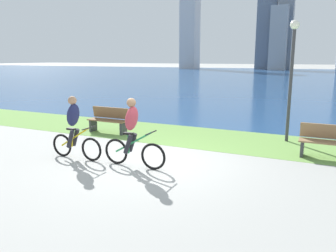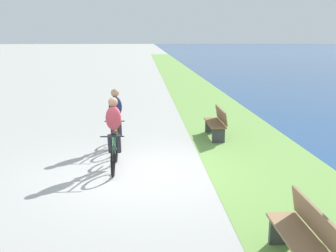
% 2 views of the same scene
% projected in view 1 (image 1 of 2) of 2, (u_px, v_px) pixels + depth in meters
% --- Properties ---
extents(ground_plane, '(300.00, 300.00, 0.00)m').
position_uv_depth(ground_plane, '(155.00, 162.00, 8.46)').
color(ground_plane, '#9E9E99').
extents(grass_strip_bayside, '(120.00, 3.00, 0.01)m').
position_uv_depth(grass_strip_bayside, '(197.00, 137.00, 11.22)').
color(grass_strip_bayside, '#6B9947').
rests_on(grass_strip_bayside, ground).
extents(bay_water_surface, '(300.00, 78.63, 0.00)m').
position_uv_depth(bay_water_surface, '(296.00, 77.00, 47.42)').
color(bay_water_surface, navy).
rests_on(bay_water_surface, ground).
extents(cyclist_lead, '(1.69, 0.52, 1.69)m').
position_uv_depth(cyclist_lead, '(132.00, 133.00, 7.98)').
color(cyclist_lead, black).
rests_on(cyclist_lead, ground).
extents(cyclist_trailing, '(1.60, 0.52, 1.66)m').
position_uv_depth(cyclist_trailing, '(74.00, 128.00, 8.63)').
color(cyclist_trailing, black).
rests_on(cyclist_trailing, ground).
extents(bench_near_path, '(1.50, 0.47, 0.90)m').
position_uv_depth(bench_near_path, '(329.00, 142.00, 8.72)').
color(bench_near_path, olive).
rests_on(bench_near_path, ground).
extents(bench_far_along_path, '(1.50, 0.47, 0.90)m').
position_uv_depth(bench_far_along_path, '(109.00, 120.00, 11.80)').
color(bench_far_along_path, brown).
rests_on(bench_far_along_path, ground).
extents(lamppost_tall, '(0.28, 0.28, 3.74)m').
position_uv_depth(lamppost_tall, '(292.00, 63.00, 10.14)').
color(lamppost_tall, '#38383D').
rests_on(lamppost_tall, ground).
extents(city_skyline_far_shore, '(51.98, 10.48, 26.87)m').
position_uv_depth(city_skyline_far_shore, '(294.00, 18.00, 74.94)').
color(city_skyline_far_shore, '#B7B7BC').
rests_on(city_skyline_far_shore, ground).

